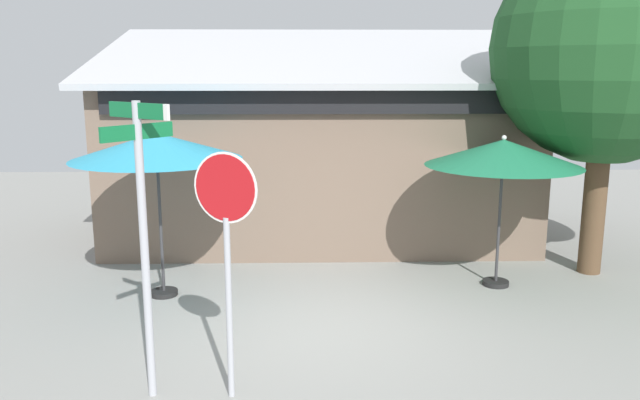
% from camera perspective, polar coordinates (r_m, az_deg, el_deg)
% --- Properties ---
extents(ground_plane, '(28.00, 28.00, 0.10)m').
position_cam_1_polar(ground_plane, '(9.22, -0.05, -11.64)').
color(ground_plane, gray).
extents(cafe_building, '(9.02, 4.83, 4.52)m').
position_cam_1_polar(cafe_building, '(13.76, -0.04, 4.13)').
color(cafe_building, '#705B4C').
rests_on(cafe_building, ground).
extents(street_sign_post, '(0.76, 0.71, 3.29)m').
position_cam_1_polar(street_sign_post, '(7.02, -15.58, -1.94)').
color(street_sign_post, '#A8AAB2').
rests_on(street_sign_post, ground).
extents(stop_sign, '(0.70, 0.33, 2.76)m').
position_cam_1_polar(stop_sign, '(6.83, -8.38, -2.68)').
color(stop_sign, '#A8AAB2').
rests_on(stop_sign, ground).
extents(patio_umbrella_teal_left, '(2.64, 2.64, 2.70)m').
position_cam_1_polar(patio_umbrella_teal_left, '(10.17, -14.45, 4.63)').
color(patio_umbrella_teal_left, black).
rests_on(patio_umbrella_teal_left, ground).
extents(patio_umbrella_forest_green_center, '(2.54, 2.54, 2.55)m').
position_cam_1_polar(patio_umbrella_forest_green_center, '(10.77, 16.11, 4.02)').
color(patio_umbrella_forest_green_center, black).
rests_on(patio_umbrella_forest_green_center, ground).
extents(shade_tree, '(4.10, 3.90, 5.89)m').
position_cam_1_polar(shade_tree, '(12.00, 25.24, 11.87)').
color(shade_tree, brown).
rests_on(shade_tree, ground).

